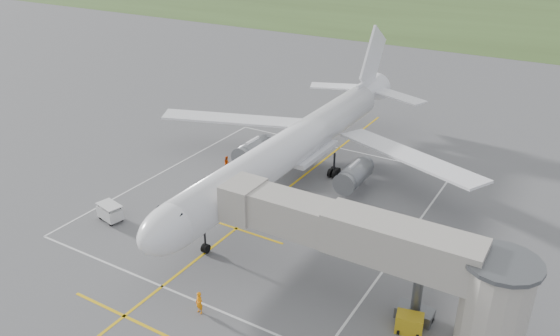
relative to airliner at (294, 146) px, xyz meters
The scene contains 9 objects.
ground 4.46m from the airliner, 90.00° to the right, with size 700.00×700.00×0.00m, color #545456.
grass_strip 129.32m from the airliner, 90.00° to the left, with size 700.00×120.00×0.02m, color #385023.
apron_markings 7.90m from the airliner, 90.00° to the right, with size 28.20×60.00×0.01m.
airliner is the anchor object (origin of this frame).
jet_bridge 21.22m from the airliner, 42.19° to the right, with size 23.40×5.00×7.20m.
gpu_unit 24.25m from the airliner, 41.01° to the right, with size 2.07×1.65×1.39m.
baggage_cart 19.40m from the airliner, 125.12° to the right, with size 2.70×1.95×1.70m.
ramp_worker_nose 22.37m from the airliner, 78.39° to the right, with size 0.64×0.42×1.76m, color orange.
ramp_worker_wing 9.07m from the airliner, behind, with size 0.76×0.59×1.57m, color #D64406.
Camera 1 is at (25.57, -44.80, 26.37)m, focal length 35.00 mm.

